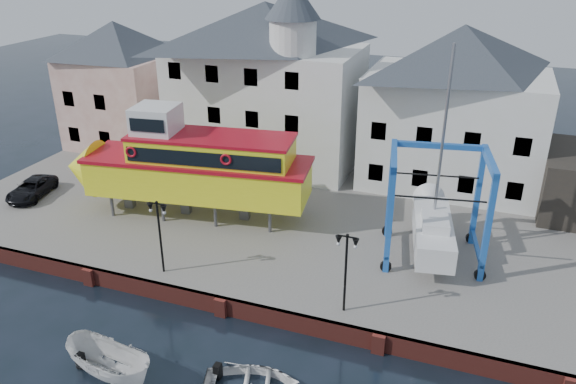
% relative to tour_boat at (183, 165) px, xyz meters
% --- Properties ---
extents(ground, '(140.00, 140.00, 0.00)m').
position_rel_tour_boat_xyz_m(ground, '(6.33, -7.85, -4.33)').
color(ground, black).
rests_on(ground, ground).
extents(hardstanding, '(44.00, 22.00, 1.00)m').
position_rel_tour_boat_xyz_m(hardstanding, '(6.33, 3.15, -3.83)').
color(hardstanding, slate).
rests_on(hardstanding, ground).
extents(quay_wall, '(44.00, 0.47, 1.00)m').
position_rel_tour_boat_xyz_m(quay_wall, '(6.33, -7.75, -3.83)').
color(quay_wall, maroon).
rests_on(quay_wall, ground).
extents(building_pink, '(8.00, 7.00, 10.30)m').
position_rel_tour_boat_xyz_m(building_pink, '(-11.67, 10.15, 1.81)').
color(building_pink, tan).
rests_on(building_pink, hardstanding).
extents(building_white_main, '(14.00, 8.30, 14.00)m').
position_rel_tour_boat_xyz_m(building_white_main, '(1.46, 10.54, 3.01)').
color(building_white_main, silver).
rests_on(building_white_main, hardstanding).
extents(building_white_right, '(12.00, 8.00, 11.20)m').
position_rel_tour_boat_xyz_m(building_white_right, '(15.33, 11.15, 2.26)').
color(building_white_right, silver).
rests_on(building_white_right, hardstanding).
extents(lamp_post_left, '(1.12, 0.32, 4.20)m').
position_rel_tour_boat_xyz_m(lamp_post_left, '(2.33, -6.65, -0.16)').
color(lamp_post_left, black).
rests_on(lamp_post_left, hardstanding).
extents(lamp_post_right, '(1.12, 0.32, 4.20)m').
position_rel_tour_boat_xyz_m(lamp_post_right, '(12.33, -6.65, -0.16)').
color(lamp_post_right, black).
rests_on(lamp_post_right, hardstanding).
extents(tour_boat, '(16.62, 6.07, 7.07)m').
position_rel_tour_boat_xyz_m(tour_boat, '(0.00, 0.00, 0.00)').
color(tour_boat, '#59595E').
rests_on(tour_boat, hardstanding).
extents(travel_lift, '(6.14, 7.99, 11.73)m').
position_rel_tour_boat_xyz_m(travel_lift, '(15.47, 0.59, -1.36)').
color(travel_lift, '#1355B5').
rests_on(travel_lift, hardstanding).
extents(van, '(2.82, 4.56, 1.18)m').
position_rel_tour_boat_xyz_m(van, '(-11.30, -1.47, -2.75)').
color(van, black).
rests_on(van, hardstanding).
extents(motorboat_a, '(4.91, 2.59, 1.80)m').
position_rel_tour_boat_xyz_m(motorboat_a, '(3.79, -13.43, -4.33)').
color(motorboat_a, white).
rests_on(motorboat_a, ground).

